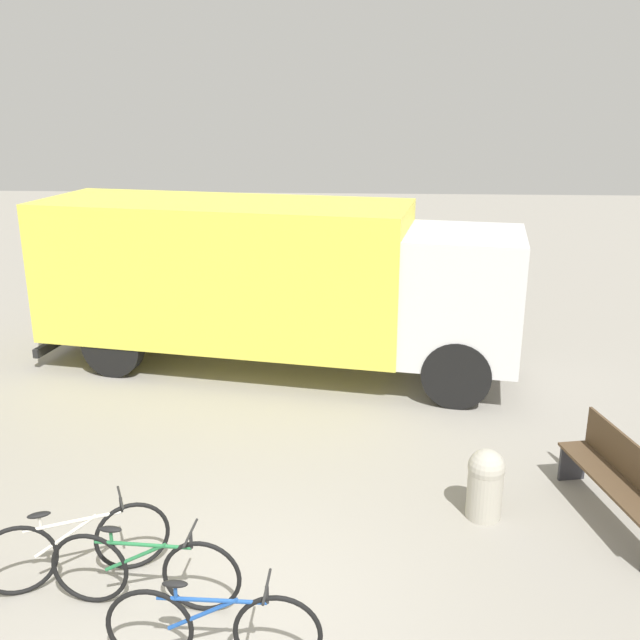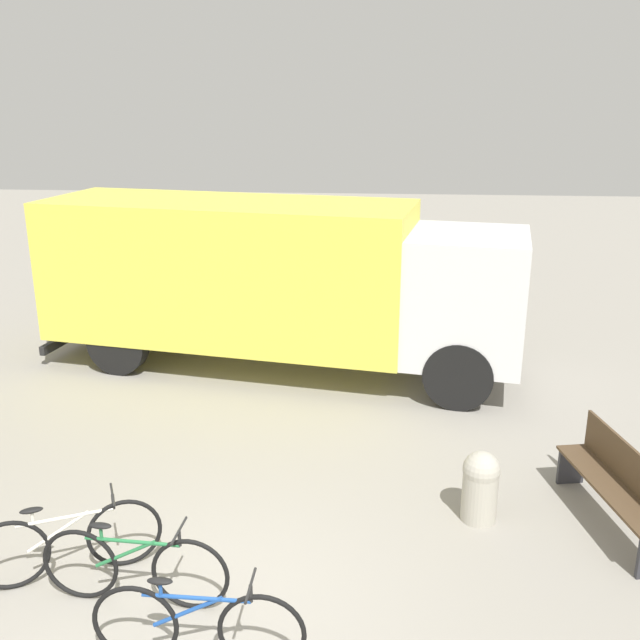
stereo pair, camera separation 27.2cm
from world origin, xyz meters
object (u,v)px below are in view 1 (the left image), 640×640
object	(u,v)px
bicycle_near	(76,546)
bollard_near_bench	(485,482)
delivery_truck	(268,277)
bicycle_middle	(145,570)
park_bench	(621,478)
bicycle_far	(213,628)

from	to	relation	value
bicycle_near	bollard_near_bench	world-z (taller)	bicycle_near
delivery_truck	bicycle_middle	distance (m)	6.42
delivery_truck	bicycle_near	bearing A→B (deg)	-91.76
park_bench	bollard_near_bench	distance (m)	1.52
bicycle_near	bicycle_far	world-z (taller)	same
bicycle_far	delivery_truck	bearing A→B (deg)	93.83
delivery_truck	bollard_near_bench	size ratio (longest dim) A/B	10.03
bicycle_far	bicycle_middle	bearing A→B (deg)	138.54
bicycle_near	bicycle_middle	bearing A→B (deg)	-47.66
bicycle_middle	bicycle_far	bearing A→B (deg)	-39.20
bicycle_middle	park_bench	bearing A→B (deg)	22.24
delivery_truck	park_bench	world-z (taller)	delivery_truck
delivery_truck	bicycle_middle	xyz separation A→B (m)	(-0.41, -6.28, -1.27)
bicycle_near	bollard_near_bench	xyz separation A→B (m)	(4.25, 1.39, 0.05)
bicycle_near	bicycle_far	size ratio (longest dim) A/B	0.92
delivery_truck	park_bench	bearing A→B (deg)	-35.18
delivery_truck	bollard_near_bench	bearing A→B (deg)	-46.56
delivery_truck	bicycle_middle	bearing A→B (deg)	-84.06
park_bench	bicycle_far	size ratio (longest dim) A/B	1.08
bicycle_far	bollard_near_bench	xyz separation A→B (m)	(2.67, 2.44, 0.05)
bicycle_near	bicycle_far	bearing A→B (deg)	-58.46
delivery_truck	park_bench	xyz separation A→B (m)	(4.56, -4.54, -1.13)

